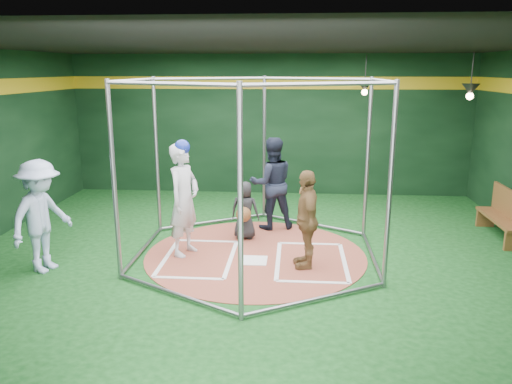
# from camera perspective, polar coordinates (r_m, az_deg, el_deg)

# --- Properties ---
(room_shell) EXTENTS (10.10, 9.10, 3.53)m
(room_shell) POSITION_cam_1_polar(r_m,az_deg,el_deg) (8.24, -0.05, 4.26)
(room_shell) COLOR #0C3711
(room_shell) RESTS_ON ground
(clay_disc) EXTENTS (3.80, 3.80, 0.01)m
(clay_disc) POSITION_cam_1_polar(r_m,az_deg,el_deg) (8.70, -0.05, -7.17)
(clay_disc) COLOR #9A4938
(clay_disc) RESTS_ON ground
(home_plate) EXTENTS (0.43, 0.43, 0.01)m
(home_plate) POSITION_cam_1_polar(r_m,az_deg,el_deg) (8.42, -0.22, -7.82)
(home_plate) COLOR white
(home_plate) RESTS_ON clay_disc
(batter_box_left) EXTENTS (1.17, 1.77, 0.01)m
(batter_box_left) POSITION_cam_1_polar(r_m,az_deg,el_deg) (8.59, -6.57, -7.47)
(batter_box_left) COLOR white
(batter_box_left) RESTS_ON clay_disc
(batter_box_right) EXTENTS (1.17, 1.77, 0.01)m
(batter_box_right) POSITION_cam_1_polar(r_m,az_deg,el_deg) (8.45, 6.31, -7.85)
(batter_box_right) COLOR white
(batter_box_right) RESTS_ON clay_disc
(batting_cage) EXTENTS (4.05, 4.67, 3.00)m
(batting_cage) POSITION_cam_1_polar(r_m,az_deg,el_deg) (8.28, -0.05, 2.52)
(batting_cage) COLOR gray
(batting_cage) RESTS_ON ground
(pendant_lamp_near) EXTENTS (0.34, 0.34, 0.90)m
(pendant_lamp_near) POSITION_cam_1_polar(r_m,az_deg,el_deg) (11.80, 12.34, 11.67)
(pendant_lamp_near) COLOR black
(pendant_lamp_near) RESTS_ON room_shell
(pendant_lamp_far) EXTENTS (0.34, 0.34, 0.90)m
(pendant_lamp_far) POSITION_cam_1_polar(r_m,az_deg,el_deg) (10.64, 23.30, 10.68)
(pendant_lamp_far) COLOR black
(pendant_lamp_far) RESTS_ON room_shell
(batter_figure) EXTENTS (0.68, 0.82, 1.99)m
(batter_figure) POSITION_cam_1_polar(r_m,az_deg,el_deg) (8.54, -8.24, -0.74)
(batter_figure) COLOR #BBBBC2
(batter_figure) RESTS_ON clay_disc
(visitor_leopard) EXTENTS (0.51, 0.98, 1.59)m
(visitor_leopard) POSITION_cam_1_polar(r_m,az_deg,el_deg) (8.00, 5.79, -3.08)
(visitor_leopard) COLOR #9E7643
(visitor_leopard) RESTS_ON clay_disc
(catcher_figure) EXTENTS (0.57, 0.60, 1.09)m
(catcher_figure) POSITION_cam_1_polar(r_m,az_deg,el_deg) (9.33, -1.29, -2.14)
(catcher_figure) COLOR black
(catcher_figure) RESTS_ON clay_disc
(umpire) EXTENTS (1.05, 0.91, 1.83)m
(umpire) POSITION_cam_1_polar(r_m,az_deg,el_deg) (9.88, 1.81, 0.99)
(umpire) COLOR black
(umpire) RESTS_ON clay_disc
(bystander_blue) EXTENTS (0.98, 1.30, 1.79)m
(bystander_blue) POSITION_cam_1_polar(r_m,az_deg,el_deg) (8.48, -23.35, -2.58)
(bystander_blue) COLOR #B1C2EA
(bystander_blue) RESTS_ON ground
(dugout_bench) EXTENTS (0.37, 1.59, 0.93)m
(dugout_bench) POSITION_cam_1_polar(r_m,az_deg,el_deg) (10.52, 26.56, -2.25)
(dugout_bench) COLOR brown
(dugout_bench) RESTS_ON ground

